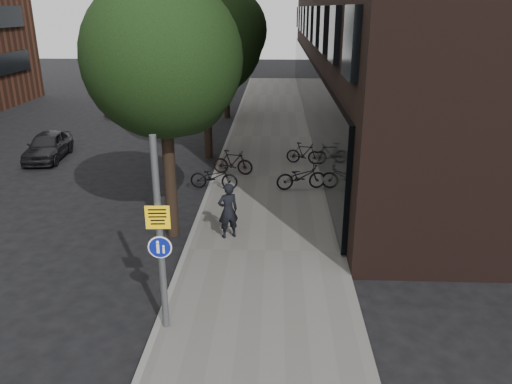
# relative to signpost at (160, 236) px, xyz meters

# --- Properties ---
(ground) EXTENTS (120.00, 120.00, 0.00)m
(ground) POSITION_rel_signpost_xyz_m (1.80, 0.31, -2.25)
(ground) COLOR black
(ground) RESTS_ON ground
(sidewalk) EXTENTS (4.50, 60.00, 0.12)m
(sidewalk) POSITION_rel_signpost_xyz_m (2.05, 10.31, -2.19)
(sidewalk) COLOR #5F5C57
(sidewalk) RESTS_ON ground
(curb_edge) EXTENTS (0.15, 60.00, 0.13)m
(curb_edge) POSITION_rel_signpost_xyz_m (-0.20, 10.31, -2.19)
(curb_edge) COLOR slate
(curb_edge) RESTS_ON ground
(street_tree_near) EXTENTS (4.40, 4.40, 7.50)m
(street_tree_near) POSITION_rel_signpost_xyz_m (-0.73, 4.95, 2.85)
(street_tree_near) COLOR black
(street_tree_near) RESTS_ON ground
(street_tree_mid) EXTENTS (5.00, 5.00, 7.80)m
(street_tree_mid) POSITION_rel_signpost_xyz_m (-0.73, 13.45, 2.86)
(street_tree_mid) COLOR black
(street_tree_mid) RESTS_ON ground
(street_tree_far) EXTENTS (5.00, 5.00, 7.80)m
(street_tree_far) POSITION_rel_signpost_xyz_m (-0.73, 22.45, 2.86)
(street_tree_far) COLOR black
(street_tree_far) RESTS_ON ground
(signpost) EXTENTS (0.49, 0.14, 4.23)m
(signpost) POSITION_rel_signpost_xyz_m (0.00, 0.00, 0.00)
(signpost) COLOR #595B5E
(signpost) RESTS_ON sidewalk
(pedestrian) EXTENTS (0.73, 0.63, 1.70)m
(pedestrian) POSITION_rel_signpost_xyz_m (0.93, 4.50, -1.28)
(pedestrian) COLOR black
(pedestrian) RESTS_ON sidewalk
(parked_bike_facade_near) EXTENTS (1.99, 1.05, 1.00)m
(parked_bike_facade_near) POSITION_rel_signpost_xyz_m (3.29, 8.81, -1.64)
(parked_bike_facade_near) COLOR black
(parked_bike_facade_near) RESTS_ON sidewalk
(parked_bike_facade_far) EXTENTS (1.62, 0.76, 0.94)m
(parked_bike_facade_far) POSITION_rel_signpost_xyz_m (3.56, 12.10, -1.66)
(parked_bike_facade_far) COLOR black
(parked_bike_facade_far) RESTS_ON sidewalk
(parked_bike_curb_near) EXTENTS (1.87, 0.81, 0.95)m
(parked_bike_curb_near) POSITION_rel_signpost_xyz_m (0.00, 8.70, -1.66)
(parked_bike_curb_near) COLOR black
(parked_bike_curb_near) RESTS_ON sidewalk
(parked_bike_curb_far) EXTENTS (1.74, 0.78, 1.01)m
(parked_bike_curb_far) POSITION_rel_signpost_xyz_m (0.56, 10.51, -1.63)
(parked_bike_curb_far) COLOR black
(parked_bike_curb_far) RESTS_ON sidewalk
(parked_car_near) EXTENTS (1.83, 3.81, 1.26)m
(parked_car_near) POSITION_rel_signpost_xyz_m (-8.14, 12.74, -1.63)
(parked_car_near) COLOR black
(parked_car_near) RESTS_ON ground
(parked_car_mid) EXTENTS (1.63, 3.56, 1.13)m
(parked_car_mid) POSITION_rel_signpost_xyz_m (-7.63, 23.08, -1.69)
(parked_car_mid) COLOR #51171C
(parked_car_mid) RESTS_ON ground
(parked_car_far) EXTENTS (1.91, 4.50, 1.30)m
(parked_car_far) POSITION_rel_signpost_xyz_m (-8.14, 27.53, -1.61)
(parked_car_far) COLOR black
(parked_car_far) RESTS_ON ground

